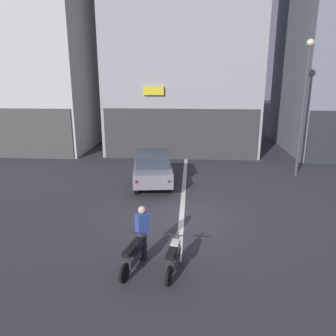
# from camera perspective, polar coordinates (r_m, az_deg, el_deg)

# --- Properties ---
(ground_plane) EXTENTS (120.00, 120.00, 0.00)m
(ground_plane) POSITION_cam_1_polar(r_m,az_deg,el_deg) (12.53, 2.37, -8.76)
(ground_plane) COLOR #333338
(lane_centre_line) EXTENTS (0.20, 18.00, 0.01)m
(lane_centre_line) POSITION_cam_1_polar(r_m,az_deg,el_deg) (18.15, 2.97, -0.81)
(lane_centre_line) COLOR silver
(lane_centre_line) RESTS_ON ground
(building_corner_left) EXTENTS (8.29, 9.33, 20.49)m
(building_corner_left) POSITION_cam_1_polar(r_m,az_deg,el_deg) (27.58, -22.83, 25.26)
(building_corner_left) COLOR silver
(building_corner_left) RESTS_ON ground
(building_mid_block) EXTENTS (10.09, 8.45, 18.26)m
(building_mid_block) POSITION_cam_1_polar(r_m,az_deg,el_deg) (24.89, 2.73, 24.91)
(building_mid_block) COLOR #9E9EA3
(building_mid_block) RESTS_ON ground
(car_grey_crossing_near) EXTENTS (2.27, 4.29, 1.64)m
(car_grey_crossing_near) POSITION_cam_1_polar(r_m,az_deg,el_deg) (15.99, -2.70, 0.15)
(car_grey_crossing_near) COLOR black
(car_grey_crossing_near) RESTS_ON ground
(street_lamp) EXTENTS (0.36, 0.36, 6.90)m
(street_lamp) POSITION_cam_1_polar(r_m,az_deg,el_deg) (18.21, 22.65, 11.47)
(street_lamp) COLOR #47474C
(street_lamp) RESTS_ON ground
(motorcycle_black_row_leftmost) EXTENTS (0.62, 1.63, 0.98)m
(motorcycle_black_row_leftmost) POSITION_cam_1_polar(r_m,az_deg,el_deg) (9.36, -5.93, -14.84)
(motorcycle_black_row_leftmost) COLOR black
(motorcycle_black_row_leftmost) RESTS_ON ground
(motorcycle_white_row_left_mid) EXTENTS (0.55, 1.66, 0.98)m
(motorcycle_white_row_left_mid) POSITION_cam_1_polar(r_m,az_deg,el_deg) (9.22, 1.00, -15.26)
(motorcycle_white_row_left_mid) COLOR black
(motorcycle_white_row_left_mid) RESTS_ON ground
(person_by_motorcycles) EXTENTS (0.42, 0.40, 1.67)m
(person_by_motorcycles) POSITION_cam_1_polar(r_m,az_deg,el_deg) (9.64, -4.49, -11.15)
(person_by_motorcycles) COLOR #23232D
(person_by_motorcycles) RESTS_ON ground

